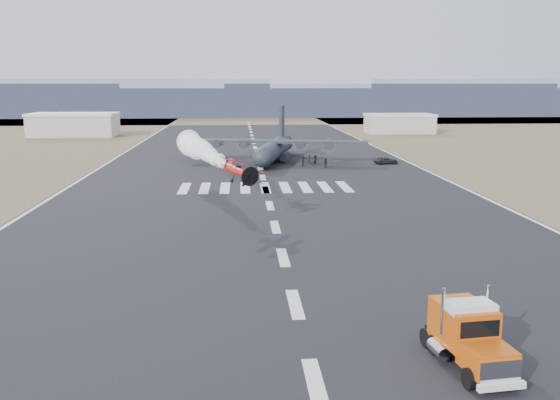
{
  "coord_description": "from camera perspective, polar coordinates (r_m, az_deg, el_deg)",
  "views": [
    {
      "loc": [
        -3.82,
        -41.9,
        15.46
      ],
      "look_at": [
        0.16,
        18.63,
        4.0
      ],
      "focal_mm": 40.0,
      "sensor_mm": 36.0,
      "label": 1
    }
  ],
  "objects": [
    {
      "name": "ridge_seg_f",
      "position": [
        330.3,
        20.39,
        8.83
      ],
      "size": [
        150.0,
        50.0,
        17.0
      ],
      "primitive_type": "cube",
      "color": "gray",
      "rests_on": "ground"
    },
    {
      "name": "support_vehicle",
      "position": [
        122.13,
        9.69,
        3.57
      ],
      "size": [
        4.9,
        2.89,
        1.28
      ],
      "primitive_type": "imported",
      "rotation": [
        0.0,
        0.0,
        1.74
      ],
      "color": "black",
      "rests_on": "ground"
    },
    {
      "name": "ridge_seg_e",
      "position": [
        309.74,
        9.19,
        9.09
      ],
      "size": [
        150.0,
        50.0,
        15.0
      ],
      "primitive_type": "cube",
      "color": "gray",
      "rests_on": "ground"
    },
    {
      "name": "aerobatic_biplane",
      "position": [
        68.42,
        -3.78,
        2.66
      ],
      "size": [
        5.66,
        5.59,
        3.48
      ],
      "rotation": [
        0.0,
        0.39,
        0.26
      ],
      "color": "#AA0B23"
    },
    {
      "name": "hangar_left",
      "position": [
        193.38,
        -18.31,
        6.59
      ],
      "size": [
        24.5,
        14.5,
        6.7
      ],
      "color": "#A29D90",
      "rests_on": "ground"
    },
    {
      "name": "ridge_seg_d",
      "position": [
        302.05,
        -3.08,
        8.98
      ],
      "size": [
        150.0,
        50.0,
        13.0
      ],
      "primitive_type": "cube",
      "color": "gray",
      "rests_on": "ground"
    },
    {
      "name": "crew_e",
      "position": [
        117.06,
        -4.93,
        3.53
      ],
      "size": [
        0.94,
        0.62,
        1.86
      ],
      "primitive_type": "imported",
      "rotation": [
        0.0,
        0.0,
        0.07
      ],
      "color": "black",
      "rests_on": "ground"
    },
    {
      "name": "hangar_right",
      "position": [
        198.65,
        10.85,
        6.91
      ],
      "size": [
        20.5,
        12.5,
        5.9
      ],
      "color": "#A29D90",
      "rests_on": "ground"
    },
    {
      "name": "crew_b",
      "position": [
        120.11,
        3.24,
        3.7
      ],
      "size": [
        0.98,
        0.9,
        1.71
      ],
      "primitive_type": "imported",
      "rotation": [
        0.0,
        0.0,
        0.61
      ],
      "color": "black",
      "rests_on": "ground"
    },
    {
      "name": "crew_g",
      "position": [
        120.78,
        2.73,
        3.77
      ],
      "size": [
        0.63,
        0.74,
        1.84
      ],
      "primitive_type": "imported",
      "rotation": [
        0.0,
        0.0,
        1.44
      ],
      "color": "black",
      "rests_on": "ground"
    },
    {
      "name": "semi_truck",
      "position": [
        36.65,
        16.78,
        -11.65
      ],
      "size": [
        3.52,
        8.33,
        3.68
      ],
      "rotation": [
        0.0,
        0.0,
        0.12
      ],
      "color": "black",
      "rests_on": "ground"
    },
    {
      "name": "crew_d",
      "position": [
        118.28,
        -1.55,
        3.61
      ],
      "size": [
        0.58,
        1.06,
        1.77
      ],
      "primitive_type": "imported",
      "rotation": [
        0.0,
        0.0,
        1.52
      ],
      "color": "black",
      "rests_on": "ground"
    },
    {
      "name": "crew_h",
      "position": [
        118.01,
        2.17,
        3.59
      ],
      "size": [
        0.81,
        0.98,
        1.74
      ],
      "primitive_type": "imported",
      "rotation": [
        0.0,
        0.0,
        1.16
      ],
      "color": "black",
      "rests_on": "ground"
    },
    {
      "name": "crew_a",
      "position": [
        118.72,
        -1.13,
        3.64
      ],
      "size": [
        0.83,
        0.79,
        1.78
      ],
      "primitive_type": "imported",
      "rotation": [
        0.0,
        0.0,
        0.53
      ],
      "color": "black",
      "rests_on": "ground"
    },
    {
      "name": "ground",
      "position": [
        44.82,
        1.38,
        -9.48
      ],
      "size": [
        500.0,
        500.0,
        0.0
      ],
      "primitive_type": "plane",
      "color": "black",
      "rests_on": "ground"
    },
    {
      "name": "ridge_seg_c",
      "position": [
        308.11,
        -15.41,
        9.02
      ],
      "size": [
        150.0,
        50.0,
        17.0
      ],
      "primitive_type": "cube",
      "color": "gray",
      "rests_on": "ground"
    },
    {
      "name": "transport_aircraft",
      "position": [
        124.15,
        -0.51,
        4.82
      ],
      "size": [
        36.83,
        30.14,
        10.68
      ],
      "rotation": [
        0.0,
        0.0,
        -0.21
      ],
      "color": "#222533",
      "rests_on": "ground"
    },
    {
      "name": "scrub_far",
      "position": [
        272.36,
        -2.98,
        7.43
      ],
      "size": [
        500.0,
        80.0,
        0.0
      ],
      "primitive_type": "cube",
      "color": "brown",
      "rests_on": "ground"
    },
    {
      "name": "crew_c",
      "position": [
        120.59,
        3.27,
        3.7
      ],
      "size": [
        1.0,
        1.14,
        1.63
      ],
      "primitive_type": "imported",
      "rotation": [
        0.0,
        0.0,
        2.18
      ],
      "color": "black",
      "rests_on": "ground"
    },
    {
      "name": "runway_markings",
      "position": [
        103.13,
        -1.6,
        2.07
      ],
      "size": [
        60.0,
        260.0,
        0.01
      ],
      "primitive_type": null,
      "color": "silver",
      "rests_on": "ground"
    },
    {
      "name": "crew_f",
      "position": [
        115.18,
        4.19,
        3.41
      ],
      "size": [
        0.69,
        1.72,
        1.81
      ],
      "primitive_type": "imported",
      "rotation": [
        0.0,
        0.0,
        1.48
      ],
      "color": "black",
      "rests_on": "ground"
    },
    {
      "name": "smoke_trail",
      "position": [
        92.33,
        -7.71,
        4.81
      ],
      "size": [
        9.32,
        29.19,
        3.78
      ],
      "rotation": [
        0.0,
        0.0,
        0.26
      ],
      "color": "white"
    }
  ]
}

